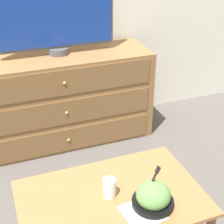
# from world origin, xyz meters

# --- Properties ---
(ground_plane) EXTENTS (12.00, 12.00, 0.00)m
(ground_plane) POSITION_xyz_m (0.00, 0.00, 0.00)
(ground_plane) COLOR #56514C
(dresser) EXTENTS (1.48, 0.49, 0.74)m
(dresser) POSITION_xyz_m (0.14, -0.27, 0.37)
(dresser) COLOR olive
(dresser) RESTS_ON ground_plane
(tv) EXTENTS (0.90, 0.15, 0.57)m
(tv) POSITION_xyz_m (0.17, -0.23, 1.04)
(tv) COLOR #515156
(tv) RESTS_ON dresser
(coffee_table) EXTENTS (0.92, 0.59, 0.43)m
(coffee_table) POSITION_xyz_m (0.11, -1.55, 0.37)
(coffee_table) COLOR #9E6B3D
(coffee_table) RESTS_ON ground_plane
(takeout_bowl) EXTENTS (0.20, 0.20, 0.20)m
(takeout_bowl) POSITION_xyz_m (0.28, -1.67, 0.48)
(takeout_bowl) COLOR black
(takeout_bowl) RESTS_ON coffee_table
(drink_cup) EXTENTS (0.07, 0.07, 0.10)m
(drink_cup) POSITION_xyz_m (0.11, -1.54, 0.47)
(drink_cup) COLOR beige
(drink_cup) RESTS_ON coffee_table
(napkin) EXTENTS (0.20, 0.20, 0.00)m
(napkin) POSITION_xyz_m (0.21, -1.70, 0.43)
(napkin) COLOR white
(napkin) RESTS_ON coffee_table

